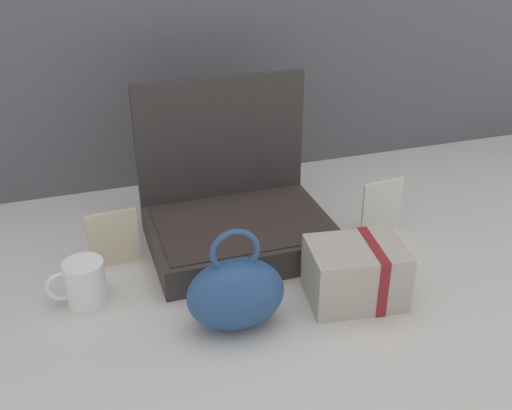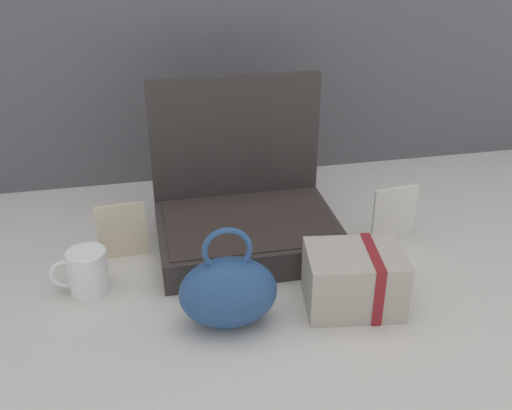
% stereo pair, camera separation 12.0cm
% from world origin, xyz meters
% --- Properties ---
extents(ground_plane, '(6.00, 6.00, 0.00)m').
position_xyz_m(ground_plane, '(0.00, 0.00, 0.00)').
color(ground_plane, beige).
extents(open_suitcase, '(0.41, 0.32, 0.37)m').
position_xyz_m(open_suitcase, '(0.03, 0.18, 0.08)').
color(open_suitcase, '#332D2B').
rests_on(open_suitcase, ground_plane).
extents(teal_pouch_handbag, '(0.19, 0.13, 0.22)m').
position_xyz_m(teal_pouch_handbag, '(-0.06, -0.13, 0.08)').
color(teal_pouch_handbag, '#284C7F').
rests_on(teal_pouch_handbag, ground_plane).
extents(cream_toiletry_bag, '(0.21, 0.16, 0.13)m').
position_xyz_m(cream_toiletry_bag, '(0.19, -0.12, 0.06)').
color(cream_toiletry_bag, '#B2A899').
rests_on(cream_toiletry_bag, ground_plane).
extents(coffee_mug, '(0.12, 0.08, 0.09)m').
position_xyz_m(coffee_mug, '(-0.33, 0.03, 0.05)').
color(coffee_mug, white).
rests_on(coffee_mug, ground_plane).
extents(info_card_left, '(0.11, 0.02, 0.14)m').
position_xyz_m(info_card_left, '(0.37, 0.09, 0.07)').
color(info_card_left, silver).
rests_on(info_card_left, ground_plane).
extents(poster_card_right, '(0.11, 0.01, 0.13)m').
position_xyz_m(poster_card_right, '(-0.26, 0.16, 0.07)').
color(poster_card_right, beige).
rests_on(poster_card_right, ground_plane).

